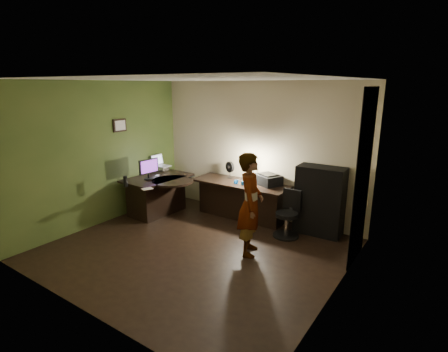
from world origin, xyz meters
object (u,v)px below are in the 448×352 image
Objects in this scene: cabinet at (320,201)px; office_chair at (287,214)px; desk_left at (158,195)px; desk_right at (240,200)px; person at (250,204)px; monitor at (148,172)px.

cabinet reaches higher than office_chair.
desk_left reaches higher than desk_right.
desk_left is 1.72m from desk_right.
office_chair is at bearing -37.70° from person.
desk_left is 1.09× the size of cabinet.
office_chair is 0.51× the size of person.
cabinet reaches higher than desk_left.
desk_right is 4.45× the size of monitor.
desk_left is 0.83× the size of person.
office_chair is at bearing 19.93° from monitor.
office_chair is (1.16, -0.31, 0.04)m from desk_right.
person is (0.94, -1.21, 0.45)m from desk_right.
desk_left is at bearing -169.32° from office_chair.
monitor is 2.83m from office_chair.
person reaches higher than monitor.
desk_left is at bearing -165.72° from cabinet.
person reaches higher than desk_left.
person is (-0.22, -0.90, 0.40)m from office_chair.
person is (2.48, -0.23, -0.13)m from monitor.
cabinet is at bearing 4.76° from desk_right.
cabinet is at bearing 49.54° from office_chair.
cabinet is at bearing 25.92° from monitor.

